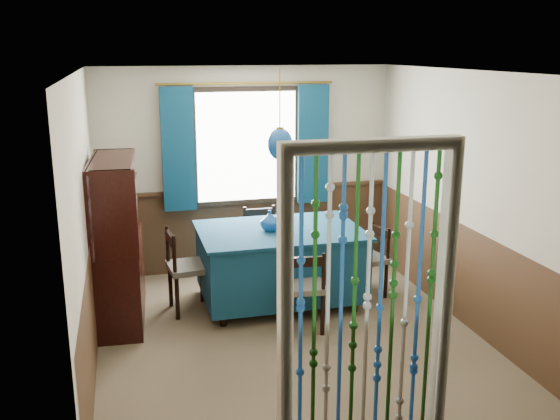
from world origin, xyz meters
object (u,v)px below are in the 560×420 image
object	(u,v)px
chair_left	(186,268)
chair_right	(369,259)
bowl_shelf	(121,213)
vase_table	(270,221)
pendant_lamp	(280,144)
vase_sideboard	(122,224)
chair_far	(262,243)
dining_table	(280,261)
sideboard	(118,264)
chair_near	(303,288)

from	to	relation	value
chair_left	chair_right	xyz separation A→B (m)	(2.02, -0.06, -0.05)
chair_left	bowl_shelf	bearing A→B (deg)	-79.23
chair_left	vase_table	xyz separation A→B (m)	(0.89, -0.05, 0.45)
pendant_lamp	vase_sideboard	distance (m)	1.83
chair_far	vase_sideboard	world-z (taller)	vase_sideboard
dining_table	vase_table	bearing A→B (deg)	-169.50
chair_far	bowl_shelf	size ratio (longest dim) A/B	4.69
chair_left	chair_right	size ratio (longest dim) A/B	1.12
chair_left	chair_right	world-z (taller)	chair_left
sideboard	vase_table	bearing A→B (deg)	2.08
chair_near	chair_right	world-z (taller)	chair_near
dining_table	bowl_shelf	distance (m)	1.77
bowl_shelf	chair_far	bearing A→B (deg)	29.17
pendant_lamp	chair_left	bearing A→B (deg)	178.57
bowl_shelf	vase_sideboard	world-z (taller)	bowl_shelf
chair_left	vase_sideboard	size ratio (longest dim) A/B	4.34
sideboard	pendant_lamp	world-z (taller)	pendant_lamp
chair_near	chair_left	bearing A→B (deg)	149.12
chair_far	vase_table	distance (m)	0.88
chair_far	chair_left	distance (m)	1.19
dining_table	sideboard	bearing A→B (deg)	179.30
chair_left	sideboard	size ratio (longest dim) A/B	0.54
chair_near	vase_table	distance (m)	0.88
chair_far	chair_left	bearing A→B (deg)	35.66
chair_far	bowl_shelf	xyz separation A→B (m)	(-1.59, -0.89, 0.70)
chair_near	bowl_shelf	size ratio (longest dim) A/B	4.50
chair_far	sideboard	bearing A→B (deg)	23.22
dining_table	vase_sideboard	world-z (taller)	vase_sideboard
vase_table	vase_sideboard	world-z (taller)	vase_sideboard
chair_right	dining_table	bearing A→B (deg)	76.29
chair_right	sideboard	world-z (taller)	sideboard
chair_near	chair_left	distance (m)	1.30
dining_table	pendant_lamp	xyz separation A→B (m)	(0.00, 0.00, 1.27)
chair_left	sideboard	xyz separation A→B (m)	(-0.68, -0.01, 0.10)
chair_far	chair_right	world-z (taller)	chair_far
dining_table	chair_right	size ratio (longest dim) A/B	2.15
vase_table	pendant_lamp	bearing A→B (deg)	10.80
chair_far	vase_sideboard	size ratio (longest dim) A/B	4.22
chair_right	vase_table	bearing A→B (deg)	77.60
vase_sideboard	vase_table	bearing A→B (deg)	-10.46
vase_table	chair_near	bearing A→B (deg)	-77.52
sideboard	vase_sideboard	distance (m)	0.43
chair_far	vase_table	size ratio (longest dim) A/B	4.37
vase_table	bowl_shelf	world-z (taller)	bowl_shelf
chair_far	pendant_lamp	bearing A→B (deg)	92.50
chair_right	vase_sideboard	bearing A→B (deg)	72.10
chair_right	pendant_lamp	bearing A→B (deg)	76.29
vase_table	sideboard	bearing A→B (deg)	178.79
chair_left	vase_table	distance (m)	1.00
chair_far	sideboard	world-z (taller)	sideboard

